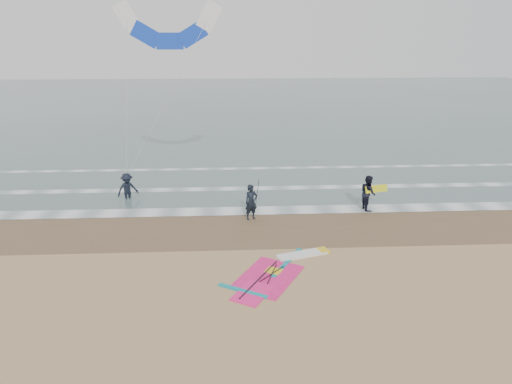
{
  "coord_description": "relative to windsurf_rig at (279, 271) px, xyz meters",
  "views": [
    {
      "loc": [
        -1.82,
        -14.78,
        9.03
      ],
      "look_at": [
        -0.79,
        5.0,
        2.2
      ],
      "focal_mm": 32.0,
      "sensor_mm": 36.0,
      "label": 1
    }
  ],
  "objects": [
    {
      "name": "carried_kiteboard",
      "position": [
        5.89,
        6.52,
        1.19
      ],
      "size": [
        1.3,
        0.51,
        0.39
      ],
      "color": "yellow",
      "rests_on": "ground"
    },
    {
      "name": "foam_waterline",
      "position": [
        0.05,
        8.94,
        -0.0
      ],
      "size": [
        120.0,
        9.15,
        0.02
      ],
      "color": "white",
      "rests_on": "ground"
    },
    {
      "name": "surf_kite",
      "position": [
        -5.29,
        11.4,
        9.32
      ],
      "size": [
        6.18,
        2.49,
        9.63
      ],
      "color": "white",
      "rests_on": "ground"
    },
    {
      "name": "wet_sand_band",
      "position": [
        0.05,
        4.5,
        -0.03
      ],
      "size": [
        120.0,
        5.0,
        0.01
      ],
      "primitive_type": "cube",
      "color": "brown",
      "rests_on": "ground"
    },
    {
      "name": "person_standing",
      "position": [
        -0.88,
        5.58,
        0.9
      ],
      "size": [
        0.8,
        0.68,
        1.87
      ],
      "primitive_type": "imported",
      "rotation": [
        0.0,
        0.0,
        0.4
      ],
      "color": "black",
      "rests_on": "ground"
    },
    {
      "name": "person_wading",
      "position": [
        -7.89,
        8.99,
        0.93
      ],
      "size": [
        1.42,
        1.27,
        1.91
      ],
      "primitive_type": "imported",
      "rotation": [
        0.0,
        0.0,
        0.58
      ],
      "color": "black",
      "rests_on": "ground"
    },
    {
      "name": "sea_water",
      "position": [
        0.05,
        46.5,
        -0.02
      ],
      "size": [
        120.0,
        80.0,
        0.02
      ],
      "primitive_type": "cube",
      "color": "#47605E",
      "rests_on": "ground"
    },
    {
      "name": "ground",
      "position": [
        0.05,
        -1.5,
        -0.03
      ],
      "size": [
        120.0,
        120.0,
        0.0
      ],
      "primitive_type": "plane",
      "color": "tan",
      "rests_on": "ground"
    },
    {
      "name": "person_walking",
      "position": [
        5.49,
        6.62,
        0.94
      ],
      "size": [
        0.85,
        1.03,
        1.94
      ],
      "primitive_type": "imported",
      "rotation": [
        0.0,
        0.0,
        1.7
      ],
      "color": "black",
      "rests_on": "ground"
    },
    {
      "name": "held_pole",
      "position": [
        -0.58,
        5.58,
        1.34
      ],
      "size": [
        0.17,
        0.86,
        1.82
      ],
      "color": "black",
      "rests_on": "ground"
    },
    {
      "name": "windsurf_rig",
      "position": [
        0.0,
        0.0,
        0.0
      ],
      "size": [
        4.83,
        4.57,
        0.12
      ],
      "color": "white",
      "rests_on": "ground"
    }
  ]
}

